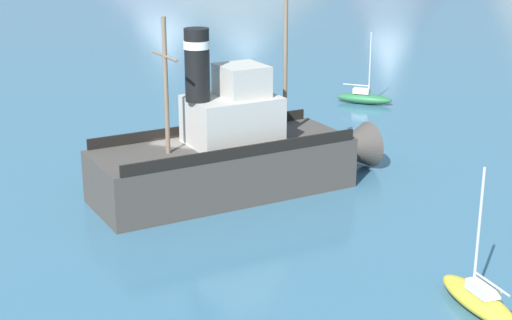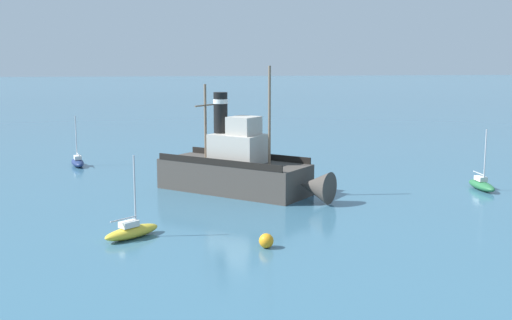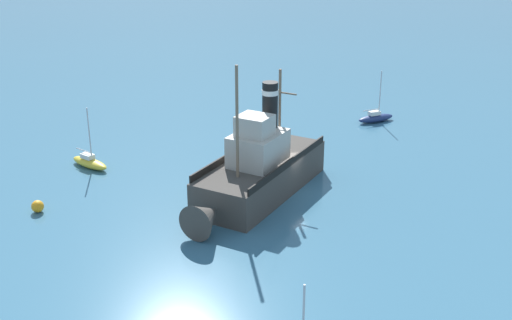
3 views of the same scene
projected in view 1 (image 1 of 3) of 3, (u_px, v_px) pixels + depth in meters
The scene contains 4 objects.
ground_plane at pixel (186, 188), 37.37m from camera, with size 600.00×600.00×0.00m, color #38667F.
old_tugboat at pixel (235, 154), 36.34m from camera, with size 11.90×13.16×9.90m.
sailboat_green at pixel (364, 97), 53.41m from camera, with size 3.80×1.11×4.90m.
sailboat_yellow at pixel (478, 299), 25.87m from camera, with size 3.32×3.59×4.90m.
Camera 1 is at (15.49, -31.74, 12.70)m, focal length 55.00 mm.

